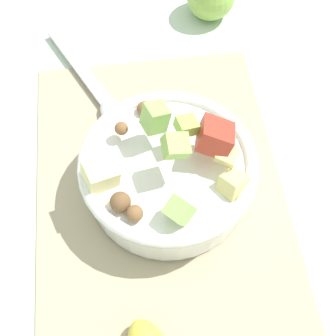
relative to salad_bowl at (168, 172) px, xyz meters
name	(u,v)px	position (x,y,z in m)	size (l,w,h in m)	color
ground_plane	(161,199)	(0.01, -0.01, -0.05)	(2.40, 2.40, 0.00)	silver
placemat	(161,198)	(0.01, -0.01, -0.04)	(0.47, 0.31, 0.01)	tan
salad_bowl	(168,172)	(0.00, 0.00, 0.00)	(0.21, 0.21, 0.13)	white
serving_spoon	(99,92)	(-0.16, -0.08, -0.03)	(0.21, 0.12, 0.01)	#B7B7BC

